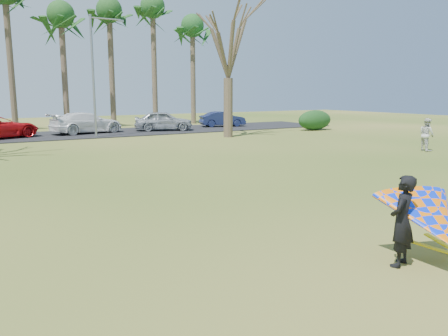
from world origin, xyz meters
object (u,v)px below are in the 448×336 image
car_3 (87,123)px  pedestrian_a (427,135)px  kite_flyer (428,219)px  car_4 (163,121)px  car_5 (223,119)px  bare_tree_right (228,39)px  streetlight (95,70)px

car_3 → pedestrian_a: bearing=-157.6°
car_3 → kite_flyer: bearing=165.8°
pedestrian_a → kite_flyer: size_ratio=0.72×
car_4 → car_5: bearing=-59.2°
car_3 → kite_flyer: size_ratio=2.21×
bare_tree_right → car_5: (4.08, 7.56, -5.85)m
car_4 → kite_flyer: 28.46m
car_3 → kite_flyer: kite_flyer is taller
bare_tree_right → kite_flyer: size_ratio=3.86×
pedestrian_a → bare_tree_right: bearing=40.4°
car_5 → kite_flyer: kite_flyer is taller
car_5 → pedestrian_a: bearing=-164.3°
bare_tree_right → streetlight: (-7.84, 4.00, -2.10)m
streetlight → car_5: (11.92, 3.56, -3.75)m
pedestrian_a → kite_flyer: bearing=141.1°
streetlight → pedestrian_a: bearing=-50.3°
streetlight → bare_tree_right: bearing=-27.0°
car_4 → kite_flyer: bearing=-173.1°
car_4 → kite_flyer: (-6.88, -27.61, 0.02)m
streetlight → car_5: 13.00m
streetlight → kite_flyer: (-1.05, -25.11, -3.62)m
car_4 → pedestrian_a: 19.41m
streetlight → car_4: (5.83, 2.50, -3.64)m
streetlight → car_3: size_ratio=1.51×
streetlight → pedestrian_a: streetlight is taller
bare_tree_right → car_3: 12.09m
bare_tree_right → streetlight: bare_tree_right is taller
car_5 → car_3: bearing=104.3°
bare_tree_right → car_5: bearing=61.6°
car_3 → car_5: (11.88, 0.33, -0.11)m
car_3 → kite_flyer: (-1.10, -28.35, 0.02)m
bare_tree_right → car_3: bare_tree_right is taller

